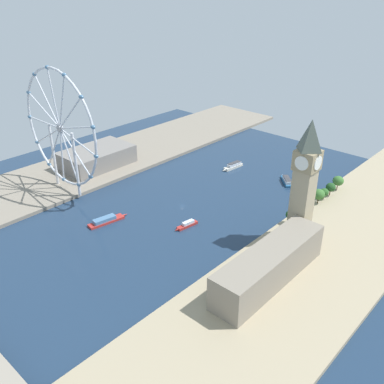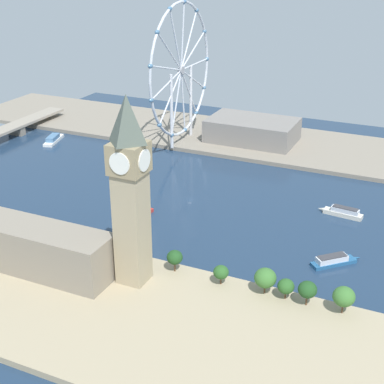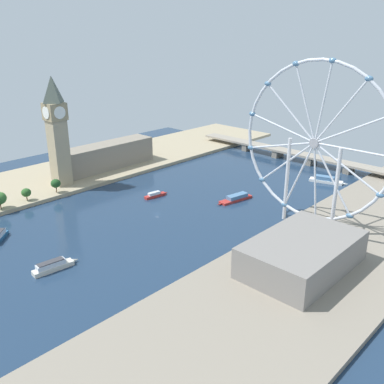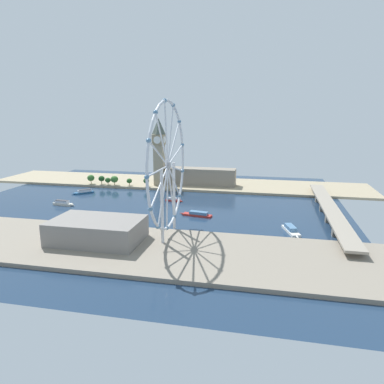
{
  "view_description": "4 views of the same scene",
  "coord_description": "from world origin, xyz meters",
  "px_view_note": "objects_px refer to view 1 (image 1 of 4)",
  "views": [
    {
      "loc": [
        -217.3,
        226.01,
        171.97
      ],
      "look_at": [
        -11.0,
        -0.26,
        16.76
      ],
      "focal_mm": 39.85,
      "sensor_mm": 36.0,
      "label": 1
    },
    {
      "loc": [
        -293.47,
        -136.73,
        148.52
      ],
      "look_at": [
        -2.6,
        -3.0,
        6.69
      ],
      "focal_mm": 53.08,
      "sensor_mm": 36.0,
      "label": 2
    },
    {
      "loc": [
        217.01,
        -191.12,
        125.34
      ],
      "look_at": [
        18.78,
        17.05,
        16.93
      ],
      "focal_mm": 40.64,
      "sensor_mm": 36.0,
      "label": 3
    },
    {
      "loc": [
        356.23,
        125.8,
        101.17
      ],
      "look_at": [
        -23.7,
        43.61,
        12.52
      ],
      "focal_mm": 33.47,
      "sensor_mm": 36.0,
      "label": 4
    }
  ],
  "objects_px": {
    "riverside_hall": "(97,157)",
    "parliament_block": "(270,265)",
    "ferris_wheel": "(60,129)",
    "tour_boat_4": "(287,180)",
    "tour_boat_3": "(187,225)",
    "clock_tower": "(305,180)",
    "tour_boat_2": "(106,220)",
    "tour_boat_1": "(233,166)"
  },
  "relations": [
    {
      "from": "riverside_hall",
      "to": "parliament_block",
      "type": "bearing_deg",
      "value": 170.61
    },
    {
      "from": "ferris_wheel",
      "to": "tour_boat_4",
      "type": "height_order",
      "value": "ferris_wheel"
    },
    {
      "from": "parliament_block",
      "to": "tour_boat_3",
      "type": "distance_m",
      "value": 86.29
    },
    {
      "from": "ferris_wheel",
      "to": "riverside_hall",
      "type": "bearing_deg",
      "value": -63.19
    },
    {
      "from": "clock_tower",
      "to": "tour_boat_3",
      "type": "xyz_separation_m",
      "value": [
        72.86,
        38.95,
        -47.35
      ]
    },
    {
      "from": "clock_tower",
      "to": "tour_boat_3",
      "type": "height_order",
      "value": "clock_tower"
    },
    {
      "from": "clock_tower",
      "to": "tour_boat_2",
      "type": "height_order",
      "value": "clock_tower"
    },
    {
      "from": "tour_boat_2",
      "to": "tour_boat_4",
      "type": "height_order",
      "value": "tour_boat_4"
    },
    {
      "from": "ferris_wheel",
      "to": "tour_boat_2",
      "type": "height_order",
      "value": "ferris_wheel"
    },
    {
      "from": "clock_tower",
      "to": "tour_boat_2",
      "type": "bearing_deg",
      "value": 31.88
    },
    {
      "from": "ferris_wheel",
      "to": "tour_boat_1",
      "type": "relative_size",
      "value": 3.98
    },
    {
      "from": "parliament_block",
      "to": "tour_boat_3",
      "type": "height_order",
      "value": "parliament_block"
    },
    {
      "from": "clock_tower",
      "to": "ferris_wheel",
      "type": "distance_m",
      "value": 202.22
    },
    {
      "from": "tour_boat_1",
      "to": "tour_boat_4",
      "type": "bearing_deg",
      "value": 102.49
    },
    {
      "from": "clock_tower",
      "to": "tour_boat_2",
      "type": "distance_m",
      "value": 153.32
    },
    {
      "from": "tour_boat_4",
      "to": "tour_boat_3",
      "type": "bearing_deg",
      "value": 128.65
    },
    {
      "from": "ferris_wheel",
      "to": "tour_boat_4",
      "type": "bearing_deg",
      "value": -131.92
    },
    {
      "from": "ferris_wheel",
      "to": "tour_boat_3",
      "type": "distance_m",
      "value": 133.76
    },
    {
      "from": "ferris_wheel",
      "to": "riverside_hall",
      "type": "height_order",
      "value": "ferris_wheel"
    },
    {
      "from": "parliament_block",
      "to": "ferris_wheel",
      "type": "xyz_separation_m",
      "value": [
        201.67,
        12.34,
        44.34
      ]
    },
    {
      "from": "ferris_wheel",
      "to": "tour_boat_3",
      "type": "bearing_deg",
      "value": -166.66
    },
    {
      "from": "ferris_wheel",
      "to": "tour_boat_3",
      "type": "height_order",
      "value": "ferris_wheel"
    },
    {
      "from": "riverside_hall",
      "to": "tour_boat_3",
      "type": "bearing_deg",
      "value": 171.27
    },
    {
      "from": "parliament_block",
      "to": "tour_boat_1",
      "type": "height_order",
      "value": "parliament_block"
    },
    {
      "from": "parliament_block",
      "to": "tour_boat_2",
      "type": "bearing_deg",
      "value": 9.48
    },
    {
      "from": "clock_tower",
      "to": "ferris_wheel",
      "type": "relative_size",
      "value": 0.83
    },
    {
      "from": "parliament_block",
      "to": "tour_boat_2",
      "type": "distance_m",
      "value": 137.38
    },
    {
      "from": "riverside_hall",
      "to": "tour_boat_2",
      "type": "relative_size",
      "value": 2.0
    },
    {
      "from": "tour_boat_4",
      "to": "ferris_wheel",
      "type": "bearing_deg",
      "value": 93.95
    },
    {
      "from": "clock_tower",
      "to": "tour_boat_2",
      "type": "xyz_separation_m",
      "value": [
        123.87,
        77.06,
        -47.15
      ]
    },
    {
      "from": "tour_boat_2",
      "to": "clock_tower",
      "type": "bearing_deg",
      "value": -48.61
    },
    {
      "from": "ferris_wheel",
      "to": "tour_boat_4",
      "type": "distance_m",
      "value": 206.91
    },
    {
      "from": "tour_boat_2",
      "to": "tour_boat_4",
      "type": "relative_size",
      "value": 1.51
    },
    {
      "from": "parliament_block",
      "to": "tour_boat_4",
      "type": "height_order",
      "value": "parliament_block"
    },
    {
      "from": "parliament_block",
      "to": "tour_boat_4",
      "type": "relative_size",
      "value": 4.11
    },
    {
      "from": "ferris_wheel",
      "to": "riverside_hall",
      "type": "xyz_separation_m",
      "value": [
        25.21,
        -49.88,
        -47.01
      ]
    },
    {
      "from": "tour_boat_3",
      "to": "riverside_hall",
      "type": "bearing_deg",
      "value": -90.65
    },
    {
      "from": "ferris_wheel",
      "to": "tour_boat_1",
      "type": "xyz_separation_m",
      "value": [
        -75.44,
        -141.48,
        -56.29
      ]
    },
    {
      "from": "clock_tower",
      "to": "riverside_hall",
      "type": "xyz_separation_m",
      "value": [
        215.81,
        16.99,
        -37.38
      ]
    },
    {
      "from": "parliament_block",
      "to": "ferris_wheel",
      "type": "relative_size",
      "value": 0.87
    },
    {
      "from": "parliament_block",
      "to": "clock_tower",
      "type": "bearing_deg",
      "value": -78.53
    },
    {
      "from": "clock_tower",
      "to": "tour_boat_1",
      "type": "xyz_separation_m",
      "value": [
        115.17,
        -74.62,
        -46.66
      ]
    }
  ]
}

